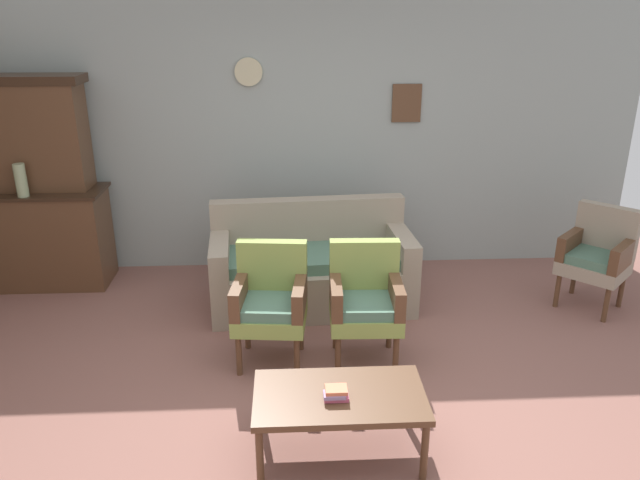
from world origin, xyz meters
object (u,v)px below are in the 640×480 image
(book_stack_on_table, at_px, (336,394))
(coffee_table, at_px, (340,400))
(armchair_near_cabinet, at_px, (271,299))
(wingback_chair_by_fireplace, at_px, (597,253))
(vase_on_cabinet, at_px, (21,180))
(armchair_near_couch_end, at_px, (365,298))
(side_cabinet, at_px, (47,237))
(floral_couch, at_px, (311,269))

(book_stack_on_table, bearing_deg, coffee_table, 60.98)
(armchair_near_cabinet, height_order, wingback_chair_by_fireplace, same)
(vase_on_cabinet, bearing_deg, armchair_near_cabinet, -30.56)
(armchair_near_couch_end, relative_size, wingback_chair_by_fireplace, 1.00)
(side_cabinet, relative_size, armchair_near_cabinet, 1.28)
(side_cabinet, bearing_deg, armchair_near_couch_end, -28.12)
(armchair_near_cabinet, relative_size, coffee_table, 0.90)
(floral_couch, xyz_separation_m, armchair_near_couch_end, (0.36, -0.95, 0.17))
(vase_on_cabinet, height_order, armchair_near_couch_end, vase_on_cabinet)
(side_cabinet, relative_size, floral_couch, 0.64)
(armchair_near_cabinet, bearing_deg, coffee_table, -69.04)
(armchair_near_couch_end, distance_m, wingback_chair_by_fireplace, 2.27)
(vase_on_cabinet, xyz_separation_m, armchair_near_cabinet, (2.22, -1.31, -0.58))
(side_cabinet, xyz_separation_m, wingback_chair_by_fireplace, (4.99, -0.75, 0.03))
(floral_couch, bearing_deg, coffee_table, -87.70)
(armchair_near_cabinet, xyz_separation_m, wingback_chair_by_fireplace, (2.84, 0.75, 0.00))
(armchair_near_couch_end, xyz_separation_m, coffee_table, (-0.28, -1.08, -0.12))
(book_stack_on_table, bearing_deg, armchair_near_couch_end, 74.79)
(side_cabinet, height_order, armchair_near_couch_end, side_cabinet)
(vase_on_cabinet, distance_m, armchair_near_cabinet, 2.64)
(armchair_near_couch_end, xyz_separation_m, wingback_chair_by_fireplace, (2.14, 0.77, 0.00))
(armchair_near_couch_end, bearing_deg, armchair_near_cabinet, 178.08)
(coffee_table, height_order, book_stack_on_table, book_stack_on_table)
(vase_on_cabinet, height_order, floral_couch, vase_on_cabinet)
(side_cabinet, bearing_deg, coffee_table, -45.31)
(vase_on_cabinet, xyz_separation_m, floral_couch, (2.56, -0.38, -0.75))
(floral_couch, height_order, armchair_near_couch_end, same)
(side_cabinet, xyz_separation_m, floral_couch, (2.49, -0.57, -0.14))
(coffee_table, bearing_deg, floral_couch, 92.30)
(floral_couch, xyz_separation_m, coffee_table, (0.08, -2.03, 0.05))
(coffee_table, relative_size, book_stack_on_table, 6.89)
(wingback_chair_by_fireplace, distance_m, book_stack_on_table, 3.09)
(vase_on_cabinet, relative_size, wingback_chair_by_fireplace, 0.33)
(vase_on_cabinet, bearing_deg, book_stack_on_table, -43.24)
(floral_couch, height_order, coffee_table, floral_couch)
(wingback_chair_by_fireplace, distance_m, coffee_table, 3.04)
(vase_on_cabinet, distance_m, wingback_chair_by_fireplace, 5.12)
(armchair_near_couch_end, height_order, book_stack_on_table, armchair_near_couch_end)
(side_cabinet, bearing_deg, floral_couch, -12.87)
(armchair_near_couch_end, bearing_deg, vase_on_cabinet, 155.44)
(coffee_table, bearing_deg, armchair_near_cabinet, 110.96)
(side_cabinet, distance_m, floral_couch, 2.56)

